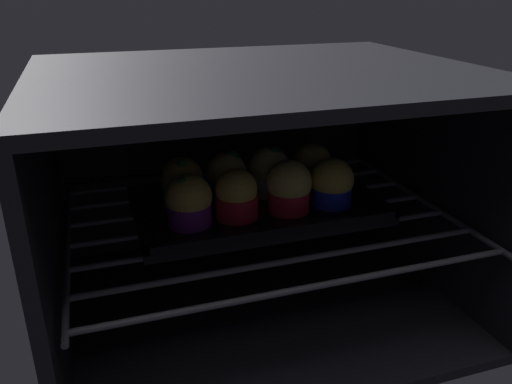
{
  "coord_description": "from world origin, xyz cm",
  "views": [
    {
      "loc": [
        -21.83,
        -42.7,
        46.41
      ],
      "look_at": [
        0.0,
        23.97,
        17.17
      ],
      "focal_mm": 35.93,
      "sensor_mm": 36.0,
      "label": 1
    }
  ],
  "objects": [
    {
      "name": "oven_cavity",
      "position": [
        0.0,
        26.25,
        17.0
      ],
      "size": [
        59.0,
        47.0,
        37.0
      ],
      "color": "black",
      "rests_on": "ground"
    },
    {
      "name": "oven_rack",
      "position": [
        0.0,
        22.0,
        13.6
      ],
      "size": [
        54.8,
        42.0,
        0.8
      ],
      "color": "#51515B",
      "rests_on": "oven_cavity"
    },
    {
      "name": "baking_tray",
      "position": [
        0.0,
        23.97,
        14.7
      ],
      "size": [
        35.83,
        21.54,
        2.2
      ],
      "color": "black",
      "rests_on": "oven_rack"
    },
    {
      "name": "muffin_row0_col0",
      "position": [
        -10.76,
        20.39,
        18.59
      ],
      "size": [
        6.4,
        6.4,
        7.29
      ],
      "color": "#7A238C",
      "rests_on": "baking_tray"
    },
    {
      "name": "muffin_row0_col1",
      "position": [
        -3.96,
        20.66,
        18.46
      ],
      "size": [
        6.04,
        6.04,
        7.16
      ],
      "color": "red",
      "rests_on": "baking_tray"
    },
    {
      "name": "muffin_row0_col2",
      "position": [
        3.78,
        20.37,
        18.81
      ],
      "size": [
        6.57,
        6.57,
        7.72
      ],
      "color": "red",
      "rests_on": "baking_tray"
    },
    {
      "name": "muffin_row0_col3",
      "position": [
        10.71,
        20.67,
        18.41
      ],
      "size": [
        6.48,
        6.48,
        7.14
      ],
      "color": "#1928B7",
      "rests_on": "baking_tray"
    },
    {
      "name": "muffin_row1_col0",
      "position": [
        -10.36,
        27.23,
        18.65
      ],
      "size": [
        6.08,
        6.08,
        7.48
      ],
      "color": "#0C8C84",
      "rests_on": "baking_tray"
    },
    {
      "name": "muffin_row1_col1",
      "position": [
        -3.39,
        27.83,
        18.59
      ],
      "size": [
        6.04,
        6.04,
        7.44
      ],
      "color": "#0C8C84",
      "rests_on": "baking_tray"
    },
    {
      "name": "muffin_row1_col2",
      "position": [
        3.37,
        27.41,
        18.83
      ],
      "size": [
        6.15,
        6.15,
        7.8
      ],
      "color": "silver",
      "rests_on": "baking_tray"
    },
    {
      "name": "muffin_row1_col3",
      "position": [
        10.65,
        27.61,
        18.55
      ],
      "size": [
        6.04,
        6.04,
        7.29
      ],
      "color": "#0C8C84",
      "rests_on": "baking_tray"
    }
  ]
}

